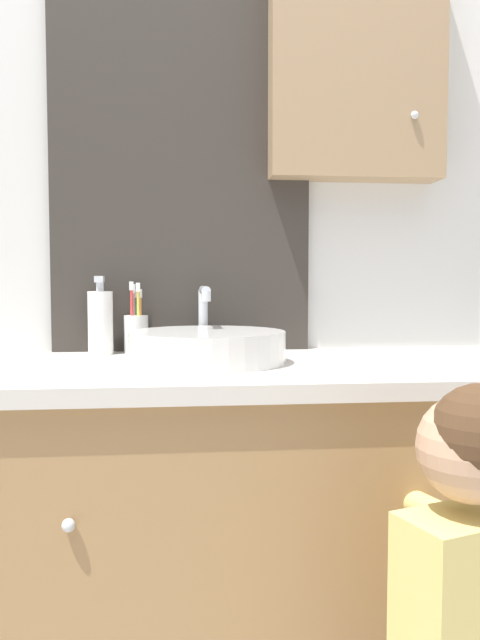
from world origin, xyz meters
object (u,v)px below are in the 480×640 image
(child_figure, at_px, (468,620))
(toothbrush_holder, at_px, (136,331))
(soap_dispenser, at_px, (100,322))
(sink_basin, at_px, (208,345))

(child_figure, bearing_deg, toothbrush_holder, 126.91)
(toothbrush_holder, distance_m, soap_dispenser, 0.09)
(toothbrush_holder, xyz_separation_m, child_figure, (0.54, -0.72, -0.39))
(sink_basin, xyz_separation_m, toothbrush_holder, (-0.17, 0.21, 0.02))
(toothbrush_holder, height_order, soap_dispenser, soap_dispenser)
(soap_dispenser, bearing_deg, sink_basin, -36.05)
(sink_basin, xyz_separation_m, child_figure, (0.37, -0.51, -0.37))
(toothbrush_holder, bearing_deg, sink_basin, -50.32)
(toothbrush_holder, xyz_separation_m, soap_dispenser, (-0.09, -0.02, 0.03))
(soap_dispenser, distance_m, child_figure, 1.02)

